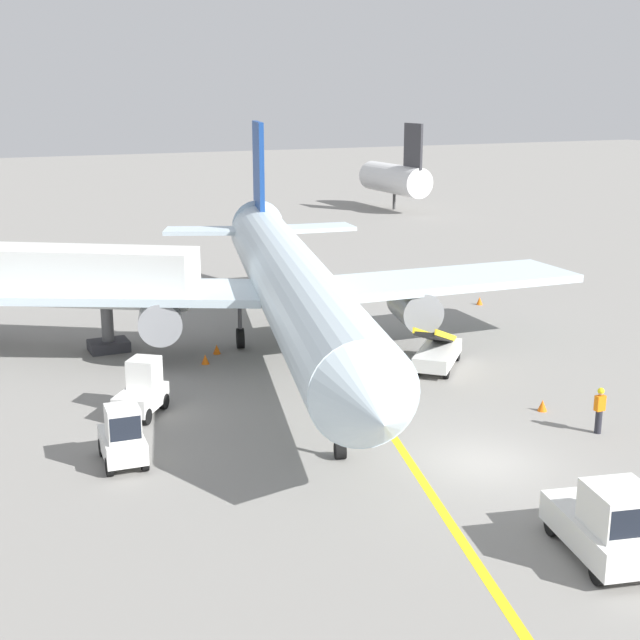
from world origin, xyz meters
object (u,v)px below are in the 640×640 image
Objects in this scene: safety_cone_nose_left at (205,359)px; ground_crew_marshaller at (599,409)px; safety_cone_wingtip_right at (431,333)px; safety_cone_tail_area at (480,301)px; airliner at (290,282)px; pushback_tug at (609,524)px; baggage_tug_by_cargo_door at (142,390)px; jet_bridge at (39,275)px; safety_cone_wingtip_left at (542,405)px; belt_loader_forward_hold at (437,352)px; baggage_tug_near_wing at (123,438)px; safety_cone_nose_right at (217,349)px.

ground_crew_marshaller is at bearing -53.54° from safety_cone_nose_left.
safety_cone_wingtip_right is 7.79m from safety_cone_tail_area.
ground_crew_marshaller is 17.12m from safety_cone_nose_left.
airliner is 79.07× the size of safety_cone_wingtip_right.
baggage_tug_by_cargo_door is (-8.30, 15.60, -0.07)m from pushback_tug.
jet_bridge is at bearing 176.67° from safety_cone_tail_area.
safety_cone_wingtip_left is (13.85, -6.13, -0.71)m from baggage_tug_by_cargo_door.
jet_bridge is 24.05m from safety_cone_tail_area.
pushback_tug is at bearing -130.73° from ground_crew_marshaller.
airliner reaches higher than ground_crew_marshaller.
baggage_tug_by_cargo_door is 6.13× the size of safety_cone_nose_left.
ground_crew_marshaller is at bearing -31.63° from baggage_tug_by_cargo_door.
safety_cone_nose_left and safety_cone_wingtip_left have the same top height.
airliner is 2.86× the size of jet_bridge.
safety_cone_wingtip_left is (9.81, -11.13, 0.00)m from safety_cone_nose_left.
belt_loader_forward_hold is 12.59m from safety_cone_tail_area.
baggage_tug_near_wing is at bearing -88.58° from jet_bridge.
safety_cone_nose_left is at bearing 58.40° from baggage_tug_near_wing.
safety_cone_nose_left is at bearing -127.00° from safety_cone_nose_right.
jet_bridge is 27.66× the size of safety_cone_nose_left.
safety_cone_nose_right is (6.72, 10.64, -0.71)m from baggage_tug_near_wing.
pushback_tug is 15.06m from baggage_tug_near_wing.
baggage_tug_near_wing is 0.92× the size of baggage_tug_by_cargo_door.
pushback_tug is 8.96× the size of safety_cone_tail_area.
safety_cone_wingtip_left is at bearing 59.66° from pushback_tug.
safety_cone_nose_left and safety_cone_tail_area have the same top height.
safety_cone_nose_right is (0.97, 1.28, 0.00)m from safety_cone_nose_left.
safety_cone_tail_area is at bearing 30.05° from baggage_tug_near_wing.
safety_cone_wingtip_left is (0.81, -6.18, -0.56)m from belt_loader_forward_hold.
safety_cone_wingtip_left is at bearing -48.60° from safety_cone_nose_left.
safety_cone_nose_right is 1.00× the size of safety_cone_wingtip_right.
belt_loader_forward_hold is at bearing -37.80° from safety_cone_nose_right.
pushback_tug reaches higher than baggage_tug_by_cargo_door.
jet_bridge reaches higher than baggage_tug_near_wing.
jet_bridge is 7.16× the size of ground_crew_marshaller.
ground_crew_marshaller reaches higher than safety_cone_nose_left.
ground_crew_marshaller is (1.16, -8.80, 0.13)m from belt_loader_forward_hold.
ground_crew_marshaller is (14.20, -8.75, -0.02)m from baggage_tug_by_cargo_door.
jet_bridge is 25.41m from ground_crew_marshaller.
jet_bridge is at bearing 101.16° from baggage_tug_by_cargo_door.
jet_bridge is 27.66× the size of safety_cone_nose_right.
safety_cone_wingtip_right is at bearing 60.98° from belt_loader_forward_hold.
safety_cone_wingtip_left is 10.73m from safety_cone_wingtip_right.
safety_cone_nose_left is 1.00× the size of safety_cone_nose_right.
safety_cone_wingtip_left is at bearing -54.53° from safety_cone_nose_right.
airliner is 8.83× the size of pushback_tug.
safety_cone_wingtip_right is (11.45, -0.53, 0.00)m from safety_cone_nose_left.
baggage_tug_near_wing reaches higher than safety_cone_wingtip_right.
safety_cone_nose_left is 1.00× the size of safety_cone_tail_area.
baggage_tug_by_cargo_door is 0.60× the size of belt_loader_forward_hold.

